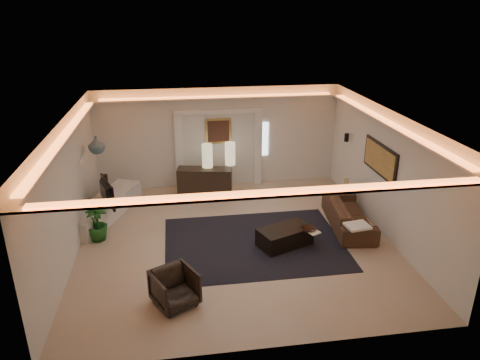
{
  "coord_description": "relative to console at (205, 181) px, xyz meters",
  "views": [
    {
      "loc": [
        -1.24,
        -8.98,
        5.12
      ],
      "look_at": [
        0.2,
        0.6,
        1.25
      ],
      "focal_mm": 33.5,
      "sensor_mm": 36.0,
      "label": 1
    }
  ],
  "objects": [
    {
      "name": "art_panel_gold",
      "position": [
        3.93,
        -2.46,
        1.3
      ],
      "size": [
        0.02,
        1.5,
        0.62
      ],
      "primitive_type": "cube",
      "color": "tan",
      "rests_on": "wall_right"
    },
    {
      "name": "console",
      "position": [
        0.0,
        0.0,
        0.0
      ],
      "size": [
        1.58,
        0.75,
        0.76
      ],
      "primitive_type": "cube",
      "rotation": [
        0.0,
        0.0,
        -0.19
      ],
      "color": "black",
      "rests_on": "ground"
    },
    {
      "name": "painting_frame",
      "position": [
        0.48,
        0.71,
        1.25
      ],
      "size": [
        0.74,
        0.04,
        0.74
      ],
      "primitive_type": "cube",
      "color": "tan",
      "rests_on": "wall_back"
    },
    {
      "name": "plant",
      "position": [
        -2.64,
        -2.25,
        0.03
      ],
      "size": [
        0.65,
        0.65,
        0.86
      ],
      "primitive_type": "imported",
      "rotation": [
        0.0,
        0.0,
        0.49
      ],
      "color": "#174918",
      "rests_on": "ground"
    },
    {
      "name": "wall_sconce",
      "position": [
        3.86,
        -0.56,
        1.28
      ],
      "size": [
        0.12,
        0.12,
        0.22
      ],
      "primitive_type": "cylinder",
      "color": "black",
      "rests_on": "wall_right"
    },
    {
      "name": "painting_canvas",
      "position": [
        0.48,
        0.69,
        1.25
      ],
      "size": [
        0.62,
        0.02,
        0.62
      ],
      "primitive_type": "cube",
      "color": "#4C2D1E",
      "rests_on": "wall_back"
    },
    {
      "name": "area_rug",
      "position": [
        0.88,
        -2.96,
        -0.39
      ],
      "size": [
        4.0,
        3.0,
        0.01
      ],
      "primitive_type": "cube",
      "color": "black",
      "rests_on": "ground"
    },
    {
      "name": "tv",
      "position": [
        -2.57,
        -1.38,
        0.36
      ],
      "size": [
        1.06,
        0.51,
        0.62
      ],
      "primitive_type": "imported",
      "rotation": [
        0.0,
        0.0,
        1.93
      ],
      "color": "black",
      "rests_on": "media_ledge"
    },
    {
      "name": "wall_front",
      "position": [
        0.48,
        -6.26,
        1.05
      ],
      "size": [
        7.0,
        0.0,
        7.0
      ],
      "primitive_type": "plane",
      "rotation": [
        -1.57,
        0.0,
        0.0
      ],
      "color": "silver",
      "rests_on": "ground"
    },
    {
      "name": "wall_back",
      "position": [
        0.48,
        0.74,
        1.05
      ],
      "size": [
        7.0,
        0.0,
        7.0
      ],
      "primitive_type": "plane",
      "rotation": [
        1.57,
        0.0,
        0.0
      ],
      "color": "silver",
      "rests_on": "ground"
    },
    {
      "name": "floor",
      "position": [
        0.48,
        -2.76,
        -0.4
      ],
      "size": [
        7.0,
        7.0,
        0.0
      ],
      "primitive_type": "plane",
      "color": "tan",
      "rests_on": "ground"
    },
    {
      "name": "alcove_header",
      "position": [
        0.48,
        0.64,
        1.85
      ],
      "size": [
        2.52,
        0.2,
        0.12
      ],
      "primitive_type": "cube",
      "color": "silver",
      "rests_on": "wall_back"
    },
    {
      "name": "throw_pillow",
      "position": [
        3.63,
        -1.37,
        0.15
      ],
      "size": [
        0.27,
        0.4,
        0.39
      ],
      "primitive_type": "cube",
      "rotation": [
        0.0,
        0.0,
        -0.43
      ],
      "color": "tan",
      "rests_on": "sofa"
    },
    {
      "name": "media_ledge",
      "position": [
        -2.61,
        -1.04,
        -0.18
      ],
      "size": [
        1.69,
        2.8,
        0.51
      ],
      "primitive_type": "cube",
      "rotation": [
        0.0,
        0.0,
        -0.39
      ],
      "color": "silver",
      "rests_on": "ground"
    },
    {
      "name": "magazine",
      "position": [
        2.13,
        -3.45,
        0.02
      ],
      "size": [
        0.28,
        0.25,
        0.03
      ],
      "primitive_type": "cube",
      "rotation": [
        0.0,
        0.0,
        0.42
      ],
      "color": "white",
      "rests_on": "coffee_table"
    },
    {
      "name": "bowl",
      "position": [
        2.03,
        -3.33,
        0.05
      ],
      "size": [
        0.38,
        0.38,
        0.08
      ],
      "primitive_type": "imported",
      "rotation": [
        0.0,
        0.0,
        0.19
      ],
      "color": "black",
      "rests_on": "coffee_table"
    },
    {
      "name": "throw_blanket",
      "position": [
        3.09,
        -3.5,
        0.15
      ],
      "size": [
        0.56,
        0.48,
        0.06
      ],
      "primitive_type": "cube",
      "rotation": [
        0.0,
        0.0,
        0.14
      ],
      "color": "silver",
      "rests_on": "sofa"
    },
    {
      "name": "wall_niche",
      "position": [
        -2.96,
        -1.36,
        1.25
      ],
      "size": [
        0.1,
        0.55,
        0.04
      ],
      "primitive_type": "cube",
      "color": "silver",
      "rests_on": "wall_left"
    },
    {
      "name": "lamp_right",
      "position": [
        0.76,
        0.24,
        0.69
      ],
      "size": [
        0.39,
        0.39,
        0.65
      ],
      "primitive_type": "cylinder",
      "rotation": [
        0.0,
        0.0,
        -0.43
      ],
      "color": "beige",
      "rests_on": "console"
    },
    {
      "name": "wall_left",
      "position": [
        -3.02,
        -2.76,
        1.05
      ],
      "size": [
        0.0,
        7.0,
        7.0
      ],
      "primitive_type": "plane",
      "rotation": [
        1.57,
        0.0,
        1.57
      ],
      "color": "silver",
      "rests_on": "ground"
    },
    {
      "name": "daylight_slit",
      "position": [
        1.83,
        0.72,
        0.95
      ],
      "size": [
        0.25,
        0.03,
        1.0
      ],
      "primitive_type": "cube",
      "color": "white",
      "rests_on": "wall_back"
    },
    {
      "name": "armchair",
      "position": [
        -0.92,
        -4.91,
        -0.06
      ],
      "size": [
        0.98,
        0.99,
        0.67
      ],
      "primitive_type": "imported",
      "rotation": [
        0.0,
        0.0,
        0.47
      ],
      "color": "#32281F",
      "rests_on": "ground"
    },
    {
      "name": "cove_soffit",
      "position": [
        0.48,
        -2.76,
        2.22
      ],
      "size": [
        7.0,
        7.0,
        0.04
      ],
      "primitive_type": "cube",
      "color": "silver",
      "rests_on": "ceiling"
    },
    {
      "name": "wall_right",
      "position": [
        3.98,
        -2.76,
        1.05
      ],
      "size": [
        0.0,
        7.0,
        7.0
      ],
      "primitive_type": "plane",
      "rotation": [
        1.57,
        0.0,
        -1.57
      ],
      "color": "silver",
      "rests_on": "ground"
    },
    {
      "name": "pilaster_right",
      "position": [
        1.63,
        0.64,
        0.7
      ],
      "size": [
        0.22,
        0.2,
        2.2
      ],
      "primitive_type": "cube",
      "color": "silver",
      "rests_on": "ground"
    },
    {
      "name": "ceiling",
      "position": [
        0.48,
        -2.76,
        2.5
      ],
      "size": [
        7.0,
        7.0,
        0.0
      ],
      "primitive_type": "plane",
      "rotation": [
        3.14,
        0.0,
        0.0
      ],
      "color": "white",
      "rests_on": "ground"
    },
    {
      "name": "figurine",
      "position": [
        -2.66,
        -0.29,
        0.24
      ],
      "size": [
        0.18,
        0.18,
        0.38
      ],
      "primitive_type": "cylinder",
      "rotation": [
        0.0,
        0.0,
        0.37
      ],
      "color": "black",
      "rests_on": "media_ledge"
    },
    {
      "name": "lamp_left",
      "position": [
        0.1,
        0.13,
        0.69
      ],
      "size": [
        0.35,
        0.35,
        0.67
      ],
      "primitive_type": "cylinder",
      "rotation": [
        0.0,
        0.0,
        -0.18
      ],
      "color": "beige",
      "rests_on": "console"
    },
    {
      "name": "sofa",
      "position": [
        3.31,
        -2.46,
        -0.08
      ],
      "size": [
        2.28,
        1.11,
        0.64
      ],
      "primitive_type": "imported",
      "rotation": [
        0.0,
        0.0,
        1.46
      ],
      "color": "#382414",
      "rests_on": "ground"
    },
    {
      "name": "coffee_table",
      "position": [
        1.55,
        -3.13,
        -0.2
      ],
      "size": [
        1.32,
        1.03,
        0.44
      ],
      "primitive_type": "cube",
      "rotation": [
        0.0,
        0.0,
        0.38
      ],
      "color": "black",
      "rests_on": "ground"
    },
    {
      "name": "pilaster_left",
      "position": [
        -0.67,
        0.64,
        0.7
      ],
      "size": [
        0.22,
        0.2,
        2.2
      ],
      "primitive_type": "cube",
      "color": "silver",
      "rests_on": "ground"
    },
    {
      "name": "art_panel_frame",
      "position": [
        3.95,
        -2.46,
        1.3
      ],
      "size": [
        0.04,
        1.64,
        0.74
      ],
      "primitive_type": "cube",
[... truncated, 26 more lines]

